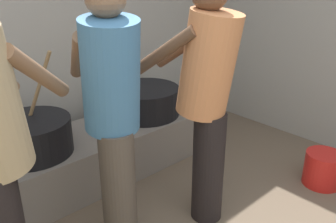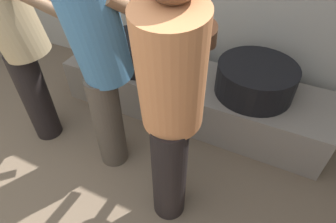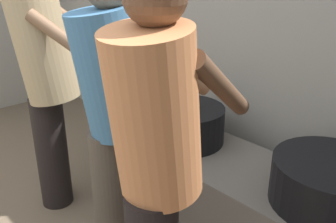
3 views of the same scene
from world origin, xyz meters
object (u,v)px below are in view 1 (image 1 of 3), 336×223
Objects in this scene: cooking_pot_main at (32,136)px; cook_in_orange_shirt at (207,92)px; cooking_pot_secondary at (145,101)px; bucket_red_plastic at (323,169)px; cook_in_blue_shirt at (113,107)px.

cooking_pot_main is 0.46× the size of cook_in_orange_shirt.
cooking_pot_secondary reaches higher than bucket_red_plastic.
cooking_pot_main reaches higher than bucket_red_plastic.
cook_in_orange_shirt is 5.52× the size of bucket_red_plastic.
cook_in_blue_shirt reaches higher than cooking_pot_main.
cooking_pot_main is 2.51× the size of bucket_red_plastic.
cooking_pot_secondary is at bearing 1.08° from cooking_pot_main.
cooking_pot_main is 2.12m from bucket_red_plastic.
bucket_red_plastic is (0.67, -1.29, -0.36)m from cooking_pot_secondary.
bucket_red_plastic is at bearing -21.29° from cook_in_blue_shirt.
cooking_pot_main is 1.19× the size of cooking_pot_secondary.
cooking_pot_secondary is at bearing 42.00° from cook_in_blue_shirt.
cook_in_blue_shirt is 0.56m from cook_in_orange_shirt.
cook_in_orange_shirt is (-0.27, -0.91, 0.37)m from cooking_pot_secondary.
cook_in_blue_shirt is at bearing 160.24° from cook_in_orange_shirt.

